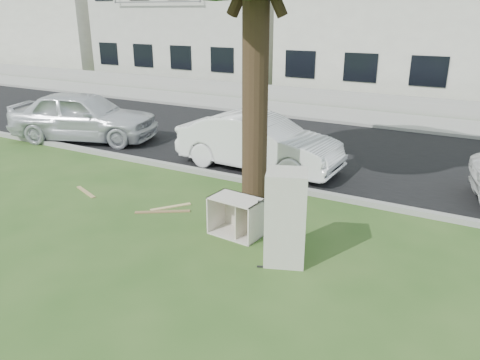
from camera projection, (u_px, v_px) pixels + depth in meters
The scene contains 16 objects.
ground at pixel (229, 230), 8.72m from camera, with size 120.00×120.00×0.00m, color #2B4E1C.
road at pixel (332, 151), 13.65m from camera, with size 120.00×7.00×0.01m, color black.
kerb_near at pixel (282, 189), 10.73m from camera, with size 120.00×0.18×0.12m, color gray.
kerb_far at pixel (365, 127), 16.57m from camera, with size 120.00×0.18×0.12m, color gray.
sidewalk at pixel (375, 119), 17.76m from camera, with size 120.00×2.80×0.01m, color gray.
low_wall at pixel (385, 103), 18.96m from camera, with size 120.00×0.15×0.70m, color gray.
townhouse_left at pixel (202, 17), 27.39m from camera, with size 10.20×8.16×7.04m.
townhouse_center at pixel (417, 14), 21.84m from camera, with size 11.22×8.16×7.44m.
filler_left at pixel (47, 21), 34.30m from camera, with size 16.00×9.00×6.40m, color silver.
fridge at pixel (286, 218), 7.40m from camera, with size 0.64×0.59×1.55m, color #B2B0A1.
cabinet at pixel (236, 216), 8.45m from camera, with size 0.92×0.57×0.72m, color beige.
plank_a at pixel (163, 212), 9.50m from camera, with size 1.11×0.09×0.02m, color olive.
plank_b at pixel (86, 192), 10.54m from camera, with size 0.88×0.09×0.02m, color tan.
plank_c at pixel (171, 207), 9.73m from camera, with size 0.86×0.10×0.02m, color tan.
car_center at pixel (258, 142), 11.94m from camera, with size 1.49×4.27×1.41m, color white.
car_left at pixel (84, 116), 14.59m from camera, with size 1.83×4.55×1.55m, color silver.
Camera 1 is at (4.01, -6.78, 3.85)m, focal length 35.00 mm.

